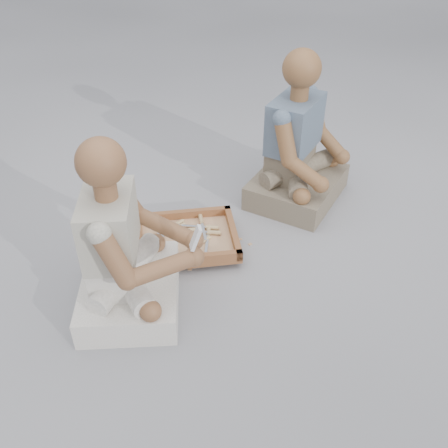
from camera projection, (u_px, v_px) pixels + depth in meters
name	position (u px, v px, depth m)	size (l,w,h in m)	color
ground	(234.00, 300.00, 2.33)	(60.00, 60.00, 0.00)	#9C9BA0
carved_panel	(149.00, 251.00, 2.59)	(0.53, 0.35, 0.04)	olive
tool_tray	(187.00, 239.00, 2.60)	(0.60, 0.53, 0.07)	brown
chisel_0	(188.00, 230.00, 2.63)	(0.22, 0.07, 0.02)	white
chisel_1	(202.00, 242.00, 2.57)	(0.20, 0.11, 0.02)	white
chisel_2	(183.00, 238.00, 2.57)	(0.06, 0.22, 0.02)	white
chisel_3	(177.00, 229.00, 2.66)	(0.21, 0.10, 0.02)	white
chisel_4	(210.00, 232.00, 2.62)	(0.20, 0.12, 0.02)	white
chisel_5	(163.00, 226.00, 2.66)	(0.09, 0.21, 0.02)	white
chisel_6	(175.00, 225.00, 2.68)	(0.21, 0.10, 0.02)	white
chisel_7	(208.00, 232.00, 2.63)	(0.11, 0.21, 0.02)	white
chisel_8	(208.00, 227.00, 2.66)	(0.20, 0.12, 0.02)	white
chisel_9	(201.00, 221.00, 2.70)	(0.07, 0.22, 0.02)	white
wood_chip_0	(214.00, 251.00, 2.61)	(0.02, 0.01, 0.00)	tan
wood_chip_1	(145.00, 256.00, 2.57)	(0.02, 0.01, 0.00)	tan
wood_chip_2	(188.00, 256.00, 2.58)	(0.02, 0.01, 0.00)	tan
wood_chip_3	(149.00, 255.00, 2.58)	(0.02, 0.01, 0.00)	tan
wood_chip_4	(118.00, 228.00, 2.76)	(0.02, 0.01, 0.00)	tan
wood_chip_5	(250.00, 244.00, 2.65)	(0.02, 0.01, 0.00)	tan
wood_chip_6	(190.00, 269.00, 2.49)	(0.02, 0.01, 0.00)	tan
wood_chip_7	(138.00, 236.00, 2.71)	(0.02, 0.01, 0.00)	tan
wood_chip_8	(135.00, 233.00, 2.73)	(0.02, 0.01, 0.00)	tan
wood_chip_9	(240.00, 239.00, 2.69)	(0.02, 0.01, 0.00)	tan
wood_chip_10	(140.00, 242.00, 2.67)	(0.02, 0.01, 0.00)	tan
craftsman	(124.00, 255.00, 2.14)	(0.63, 0.65, 0.84)	silver
companion	(298.00, 153.00, 2.85)	(0.72, 0.70, 0.89)	#7B6F58
mobile_phone	(196.00, 238.00, 2.04)	(0.06, 0.05, 0.11)	silver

